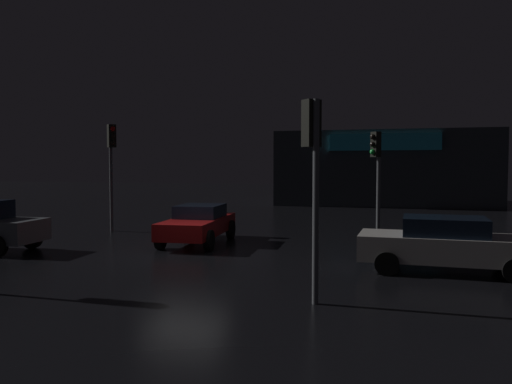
% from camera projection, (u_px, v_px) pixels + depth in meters
% --- Properties ---
extents(ground_plane, '(120.00, 120.00, 0.00)m').
position_uv_depth(ground_plane, '(185.00, 256.00, 15.77)').
color(ground_plane, black).
extents(store_building, '(14.89, 10.14, 5.20)m').
position_uv_depth(store_building, '(385.00, 168.00, 37.88)').
color(store_building, '#33383D').
rests_on(store_building, ground).
extents(traffic_signal_main, '(0.42, 0.42, 4.09)m').
position_uv_depth(traffic_signal_main, '(377.00, 163.00, 19.31)').
color(traffic_signal_main, '#595B60').
rests_on(traffic_signal_main, ground).
extents(traffic_signal_cross_left, '(0.43, 0.41, 4.54)m').
position_uv_depth(traffic_signal_cross_left, '(112.00, 155.00, 21.43)').
color(traffic_signal_cross_left, '#595B60').
rests_on(traffic_signal_cross_left, ground).
extents(traffic_signal_cross_right, '(0.42, 0.42, 4.13)m').
position_uv_depth(traffic_signal_cross_right, '(312.00, 155.00, 10.20)').
color(traffic_signal_cross_right, '#595B60').
rests_on(traffic_signal_cross_right, ground).
extents(car_near, '(2.18, 4.63, 1.37)m').
position_uv_depth(car_near, '(199.00, 223.00, 18.28)').
color(car_near, '#A51414').
rests_on(car_near, ground).
extents(car_far, '(4.56, 2.09, 1.46)m').
position_uv_depth(car_far, '(447.00, 244.00, 13.26)').
color(car_far, silver).
rests_on(car_far, ground).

